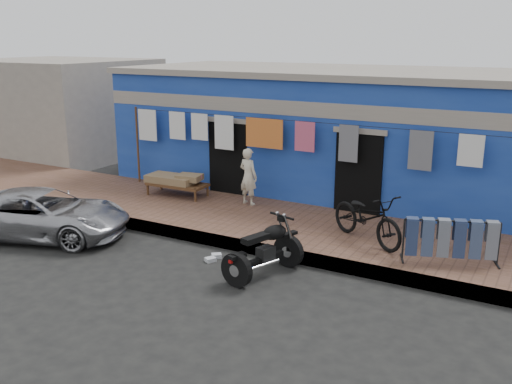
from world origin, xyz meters
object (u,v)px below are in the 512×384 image
(bicycle, at_px, (368,211))
(motorcycle, at_px, (264,249))
(car, at_px, (42,213))
(jeans_rack, at_px, (451,240))
(charpoy, at_px, (177,185))
(seated_person, at_px, (248,176))

(bicycle, height_order, motorcycle, bicycle)
(car, bearing_deg, motorcycle, -104.35)
(car, relative_size, jeans_rack, 2.16)
(motorcycle, relative_size, charpoy, 1.04)
(car, height_order, bicycle, bicycle)
(charpoy, relative_size, jeans_rack, 0.95)
(motorcycle, bearing_deg, car, -157.34)
(bicycle, distance_m, jeans_rack, 1.70)
(seated_person, height_order, bicycle, seated_person)
(seated_person, distance_m, bicycle, 3.55)
(car, height_order, motorcycle, car)
(seated_person, height_order, motorcycle, seated_person)
(seated_person, height_order, jeans_rack, seated_person)
(bicycle, bearing_deg, jeans_rack, -69.74)
(motorcycle, xyz_separation_m, charpoy, (-4.09, 2.92, -0.00))
(bicycle, bearing_deg, motorcycle, 178.83)
(car, distance_m, motorcycle, 5.17)
(charpoy, bearing_deg, jeans_rack, -10.14)
(car, height_order, jeans_rack, jeans_rack)
(motorcycle, distance_m, charpoy, 5.03)
(jeans_rack, bearing_deg, bicycle, 169.29)
(seated_person, bearing_deg, bicycle, 173.43)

